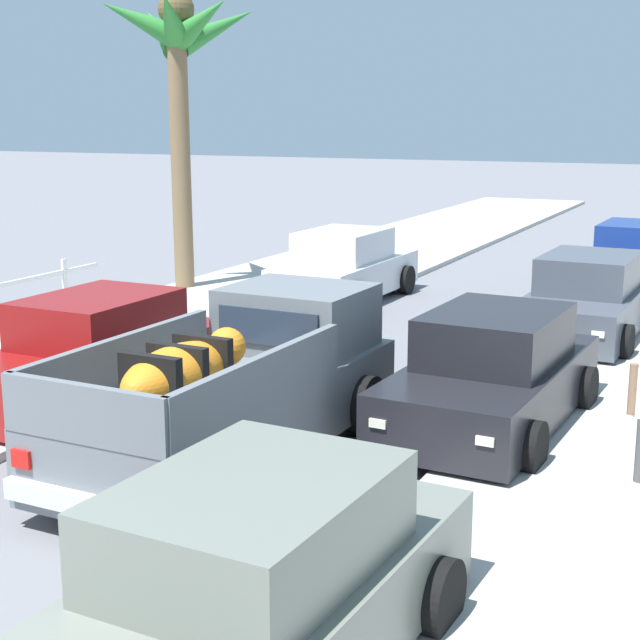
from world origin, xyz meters
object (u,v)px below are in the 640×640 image
at_px(car_left_far, 96,355).
at_px(car_right_far, 492,376).
at_px(car_left_mid, 587,301).
at_px(pickup_truck, 239,389).
at_px(car_right_near, 249,596).
at_px(car_right_mid, 636,258).
at_px(car_left_near, 345,268).
at_px(palm_tree_right_mid, 179,57).

bearing_deg(car_left_far, car_right_far, 14.40).
height_order(car_left_far, car_right_far, same).
xyz_separation_m(car_left_far, car_right_far, (5.20, 1.34, 0.00)).
bearing_deg(car_right_far, car_left_mid, 88.16).
bearing_deg(pickup_truck, car_left_far, 162.44).
bearing_deg(car_right_near, car_right_mid, 89.23).
relative_size(car_left_far, car_right_far, 0.99).
distance_m(car_left_mid, car_right_mid, 5.71).
distance_m(car_left_near, palm_tree_right_mid, 5.83).
xyz_separation_m(car_right_near, car_right_mid, (0.24, 17.49, 0.00)).
distance_m(car_right_near, car_left_far, 7.15).
xyz_separation_m(pickup_truck, car_left_mid, (2.58, 7.77, -0.10)).
relative_size(car_right_near, palm_tree_right_mid, 0.66).
height_order(pickup_truck, car_right_far, pickup_truck).
relative_size(car_left_far, palm_tree_right_mid, 0.65).
distance_m(car_right_near, car_right_far, 6.23).
xyz_separation_m(car_right_near, car_right_far, (-0.02, 6.23, 0.00)).
distance_m(pickup_truck, car_left_near, 9.73).
relative_size(car_right_near, car_left_far, 1.01).
bearing_deg(car_right_near, car_right_far, 90.21).
height_order(car_right_mid, palm_tree_right_mid, palm_tree_right_mid).
height_order(car_left_mid, car_right_far, same).
bearing_deg(car_left_mid, palm_tree_right_mid, 174.02).
height_order(pickup_truck, car_right_near, pickup_truck).
bearing_deg(pickup_truck, car_left_near, 106.86).
distance_m(car_left_near, car_right_far, 8.81).
bearing_deg(car_right_near, car_left_far, 136.88).
height_order(car_right_near, car_left_mid, same).
xyz_separation_m(pickup_truck, car_left_far, (-2.79, 0.88, -0.10)).
distance_m(car_right_far, palm_tree_right_mid, 11.92).
height_order(pickup_truck, car_right_mid, pickup_truck).
xyz_separation_m(car_right_mid, car_right_far, (-0.26, -11.26, 0.00)).
bearing_deg(pickup_truck, palm_tree_right_mid, 126.81).
relative_size(car_right_near, car_right_mid, 1.01).
xyz_separation_m(car_right_far, palm_tree_right_mid, (-8.94, 6.51, 4.46)).
relative_size(pickup_truck, car_left_far, 1.23).
bearing_deg(car_left_near, car_right_near, -68.48).
bearing_deg(car_right_mid, car_left_mid, -90.81).
relative_size(car_right_near, car_right_far, 1.00).
bearing_deg(palm_tree_right_mid, car_right_near, -54.87).
bearing_deg(palm_tree_right_mid, car_left_near, 8.96).
distance_m(pickup_truck, palm_tree_right_mid, 11.74).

